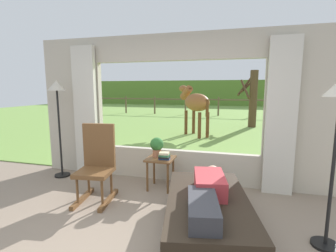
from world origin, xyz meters
TOP-DOWN VIEW (x-y plane):
  - back_wall_with_window at (0.00, 2.26)m, footprint 5.20×0.12m
  - curtain_panel_left at (-1.69, 2.12)m, footprint 0.44×0.10m
  - curtain_panel_right at (1.69, 2.12)m, footprint 0.44×0.10m
  - outdoor_pasture_lawn at (0.00, 13.16)m, footprint 36.00×21.68m
  - distant_hill_ridge at (0.00, 23.00)m, footprint 36.00×2.00m
  - recliner_sofa at (0.76, 0.73)m, footprint 1.21×1.84m
  - reclining_person at (0.76, 0.68)m, footprint 0.45×1.43m
  - rocking_chair at (-0.92, 1.20)m, footprint 0.55×0.74m
  - side_table at (-0.13, 1.81)m, footprint 0.44×0.44m
  - potted_plant at (-0.21, 1.87)m, footprint 0.22×0.22m
  - book_stack at (-0.04, 1.74)m, footprint 0.18×0.16m
  - floor_lamp_left at (-2.09, 1.87)m, footprint 0.32×0.32m
  - horse at (-0.32, 6.48)m, footprint 1.48×1.57m
  - pasture_tree at (1.66, 9.02)m, footprint 0.83×1.23m
  - pasture_fence_line at (0.00, 13.11)m, footprint 16.10×0.10m

SIDE VIEW (x-z plane):
  - outdoor_pasture_lawn at x=0.00m, z-range 0.00..0.02m
  - recliner_sofa at x=0.76m, z-range 0.01..0.43m
  - side_table at x=-0.13m, z-range 0.17..0.69m
  - reclining_person at x=0.76m, z-range 0.41..0.63m
  - rocking_chair at x=-0.92m, z-range -0.01..1.11m
  - book_stack at x=-0.04m, z-range 0.52..0.63m
  - potted_plant at x=-0.21m, z-range 0.54..0.86m
  - pasture_fence_line at x=0.00m, z-range 0.19..1.29m
  - horse at x=-0.32m, z-range 0.29..2.02m
  - curtain_panel_left at x=-1.69m, z-range 0.00..2.40m
  - curtain_panel_right at x=1.69m, z-range 0.00..2.40m
  - distant_hill_ridge at x=0.00m, z-range 0.00..2.40m
  - pasture_tree at x=1.66m, z-range 0.07..2.43m
  - back_wall_with_window at x=0.00m, z-range -0.03..2.52m
  - floor_lamp_left at x=-2.09m, z-range 0.55..2.33m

